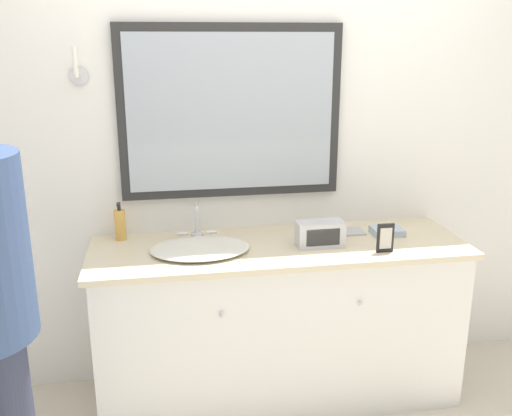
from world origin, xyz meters
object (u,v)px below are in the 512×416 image
Objects in this scene: appliance_box at (320,234)px; sink_basin at (200,247)px; soap_bottle at (120,224)px; picture_frame at (385,238)px.

sink_basin is at bearing 177.03° from appliance_box.
soap_bottle is (-0.39, 0.24, 0.06)m from sink_basin.
sink_basin is at bearing -31.39° from soap_bottle.
appliance_box is at bearing -15.23° from soap_bottle.
sink_basin is 0.91m from picture_frame.
sink_basin reaches higher than picture_frame.
appliance_box is (0.60, -0.03, 0.04)m from sink_basin.
sink_basin is 3.32× the size of picture_frame.
soap_bottle is 1.34m from picture_frame.
appliance_box is at bearing -2.97° from sink_basin.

